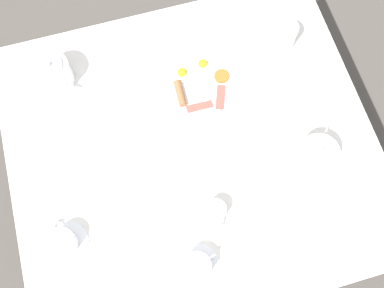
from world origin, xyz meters
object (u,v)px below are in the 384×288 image
Objects in this scene: water_glass_tall at (284,36)px; creamer_jug at (216,211)px; teacup_with_saucer_left at (63,243)px; breakfast_plate at (200,86)px; teapot_near at (316,157)px; teacup_with_saucer_right at (197,267)px; knife_by_plate at (158,199)px; teapot_far at (53,73)px.

creamer_jug is at bearing -37.91° from water_glass_tall.
water_glass_tall is (-0.48, 0.87, 0.02)m from teacup_with_saucer_left.
breakfast_plate is 1.76× the size of teapot_near.
teacup_with_saucer_right reaches higher than breakfast_plate.
teacup_with_saucer_left is at bearing 131.69° from teapot_near.
teacup_with_saucer_left is at bearing -115.80° from teacup_with_saucer_right.
creamer_jug is (-0.14, 0.10, -0.00)m from teacup_with_saucer_right.
knife_by_plate is at bearing -165.33° from teacup_with_saucer_right.
teapot_far reaches higher than creamer_jug.
teapot_near is 0.82× the size of knife_by_plate.
breakfast_plate is 0.46m from teapot_near.
knife_by_plate is at bearing -3.08° from teapot_far.
breakfast_plate is 0.34m from water_glass_tall.
teapot_near reaches higher than teacup_with_saucer_left.
teacup_with_saucer_left is 0.68× the size of knife_by_plate.
teapot_near is 1.99× the size of creamer_jug.
creamer_jug is at bearing 5.79° from teapot_far.
creamer_jug is at bearing 144.63° from teacup_with_saucer_right.
teapot_far is 0.56m from teacup_with_saucer_left.
creamer_jug is (0.43, -0.08, 0.02)m from breakfast_plate.
teacup_with_saucer_left is at bearing -35.37° from teapot_far.
teapot_far reaches higher than breakfast_plate.
teacup_with_saucer_left reaches higher than creamer_jug.
breakfast_plate is 0.44m from creamer_jug.
teapot_far reaches higher than water_glass_tall.
water_glass_tall is 0.66m from creamer_jug.
teapot_near reaches higher than knife_by_plate.
knife_by_plate is at bearing -119.28° from creamer_jug.
breakfast_plate is 1.44× the size of knife_by_plate.
water_glass_tall reaches higher than breakfast_plate.
teacup_with_saucer_right is at bearing -37.37° from water_glass_tall.
teapot_near is at bearing -6.52° from water_glass_tall.
teapot_near and teapot_far have the same top height.
teapot_far reaches higher than teacup_with_saucer_left.
breakfast_plate is at bearing 170.16° from creamer_jug.
teapot_far is at bearing -155.34° from knife_by_plate.
teapot_far is at bearing 94.02° from teapot_near.
teacup_with_saucer_right is at bearing -35.37° from creamer_jug.
teapot_far is (-0.52, -0.75, 0.00)m from teapot_near.
breakfast_plate is 0.42m from knife_by_plate.
teapot_far is 1.34× the size of teacup_with_saucer_left.
teacup_with_saucer_left is 1.65× the size of creamer_jug.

